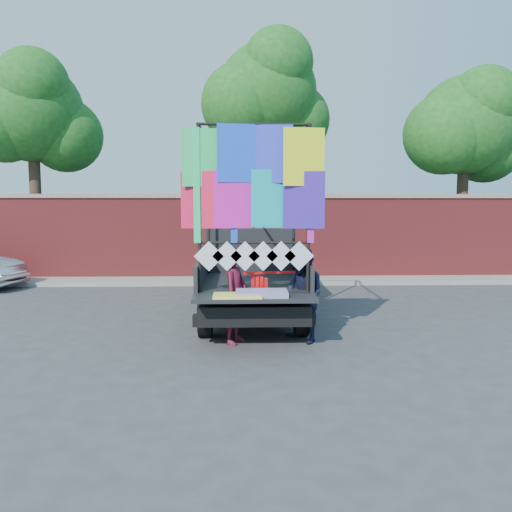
{
  "coord_description": "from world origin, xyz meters",
  "views": [
    {
      "loc": [
        0.15,
        -8.26,
        2.32
      ],
      "look_at": [
        0.41,
        0.29,
        1.42
      ],
      "focal_mm": 35.0,
      "sensor_mm": 36.0,
      "label": 1
    }
  ],
  "objects": [
    {
      "name": "woman",
      "position": [
        0.05,
        -0.07,
        0.8
      ],
      "size": [
        0.57,
        0.68,
        1.59
      ],
      "primitive_type": "imported",
      "rotation": [
        0.0,
        0.0,
        1.19
      ],
      "color": "maroon",
      "rests_on": "ground"
    },
    {
      "name": "curb",
      "position": [
        0.0,
        6.3,
        0.06
      ],
      "size": [
        30.0,
        1.2,
        0.12
      ],
      "primitive_type": "cube",
      "color": "gray",
      "rests_on": "ground"
    },
    {
      "name": "tree_right",
      "position": [
        7.52,
        8.12,
        4.75
      ],
      "size": [
        4.2,
        3.3,
        6.62
      ],
      "color": "#38281C",
      "rests_on": "ground"
    },
    {
      "name": "man",
      "position": [
        1.19,
        -0.06,
        0.79
      ],
      "size": [
        0.9,
        0.97,
        1.59
      ],
      "primitive_type": "imported",
      "rotation": [
        0.0,
        0.0,
        -1.06
      ],
      "color": "#161937",
      "rests_on": "ground"
    },
    {
      "name": "tree_left",
      "position": [
        -6.48,
        8.12,
        5.12
      ],
      "size": [
        4.2,
        3.3,
        7.05
      ],
      "color": "#38281C",
      "rests_on": "ground"
    },
    {
      "name": "brick_wall",
      "position": [
        0.0,
        7.0,
        1.33
      ],
      "size": [
        30.0,
        0.45,
        2.61
      ],
      "color": "maroon",
      "rests_on": "ground"
    },
    {
      "name": "tree_mid",
      "position": [
        1.02,
        8.12,
        5.7
      ],
      "size": [
        4.2,
        3.3,
        7.73
      ],
      "color": "#38281C",
      "rests_on": "ground"
    },
    {
      "name": "ground",
      "position": [
        0.0,
        0.0,
        0.0
      ],
      "size": [
        90.0,
        90.0,
        0.0
      ],
      "primitive_type": "plane",
      "color": "#38383A",
      "rests_on": "ground"
    },
    {
      "name": "pickup_truck",
      "position": [
        0.36,
        2.56,
        0.91
      ],
      "size": [
        2.27,
        5.71,
        3.59
      ],
      "color": "black",
      "rests_on": "ground"
    },
    {
      "name": "streamer_bundle",
      "position": [
        0.52,
        -0.08,
        1.0
      ],
      "size": [
        0.87,
        0.17,
        0.61
      ],
      "color": "red",
      "rests_on": "ground"
    }
  ]
}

